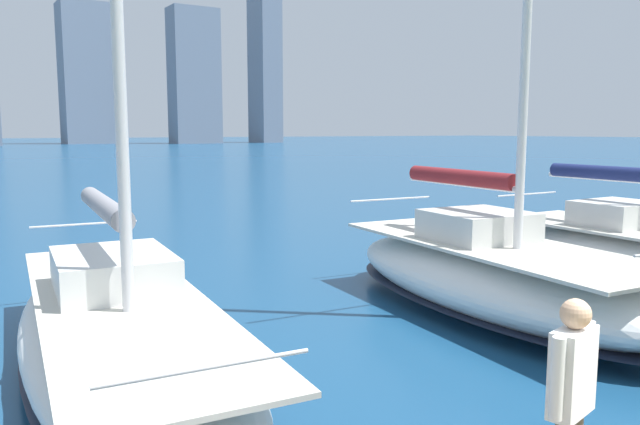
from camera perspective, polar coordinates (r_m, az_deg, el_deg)
name	(u,v)px	position (r m, az deg, el deg)	size (l,w,h in m)	color
sailboat_navy	(630,253)	(15.39, 26.49, -3.30)	(3.04, 6.69, 12.72)	white
sailboat_maroon	(492,274)	(12.28, 15.47, -5.40)	(3.59, 8.04, 11.90)	white
sailboat_grey	(121,327)	(9.51, -17.72, -9.96)	(3.57, 9.64, 12.69)	white
person_white_shirt	(572,387)	(5.06, 22.02, -14.54)	(0.59, 0.29, 1.65)	#4C473D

